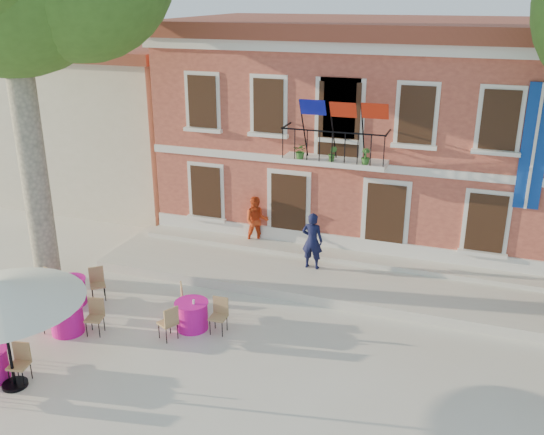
{
  "coord_description": "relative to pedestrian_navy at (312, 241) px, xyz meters",
  "views": [
    {
      "loc": [
        6.13,
        -12.08,
        8.37
      ],
      "look_at": [
        0.68,
        3.5,
        2.22
      ],
      "focal_mm": 40.0,
      "sensor_mm": 36.0,
      "label": 1
    }
  ],
  "objects": [
    {
      "name": "pedestrian_orange",
      "position": [
        -2.27,
        1.16,
        -0.05
      ],
      "size": [
        1.01,
        0.91,
        1.7
      ],
      "primitive_type": "imported",
      "rotation": [
        0.0,
        0.0,
        0.39
      ],
      "color": "#C53C17",
      "rests_on": "terrace"
    },
    {
      "name": "cafe_table_4",
      "position": [
        -2.13,
        -4.07,
        -0.77
      ],
      "size": [
        1.65,
        1.87,
        0.95
      ],
      "color": "#DA148E",
      "rests_on": "ground"
    },
    {
      "name": "cafe_table_3",
      "position": [
        -5.99,
        -3.98,
        -0.77
      ],
      "size": [
        1.85,
        1.76,
        0.95
      ],
      "color": "#DA148E",
      "rests_on": "ground"
    },
    {
      "name": "ground",
      "position": [
        -1.63,
        -4.54,
        -1.2
      ],
      "size": [
        90.0,
        90.0,
        0.0
      ],
      "primitive_type": "plane",
      "color": "beige",
      "rests_on": "ground"
    },
    {
      "name": "cafe_table_0",
      "position": [
        -5.11,
        -5.32,
        -0.78
      ],
      "size": [
        1.97,
        0.9,
        0.95
      ],
      "color": "#DA148E",
      "rests_on": "ground"
    },
    {
      "name": "neighbor_west",
      "position": [
        -11.13,
        6.46,
        2.01
      ],
      "size": [
        9.4,
        9.4,
        6.4
      ],
      "color": "beige",
      "rests_on": "ground"
    },
    {
      "name": "terrace",
      "position": [
        0.37,
        -0.14,
        -1.05
      ],
      "size": [
        14.0,
        3.4,
        0.3
      ],
      "primitive_type": "cube",
      "color": "silver",
      "rests_on": "ground"
    },
    {
      "name": "main_building",
      "position": [
        0.37,
        5.44,
        2.58
      ],
      "size": [
        13.5,
        9.59,
        7.5
      ],
      "color": "#CD624A",
      "rests_on": "ground"
    },
    {
      "name": "pedestrian_navy",
      "position": [
        0.0,
        0.0,
        0.0
      ],
      "size": [
        0.66,
        0.43,
        1.81
      ],
      "primitive_type": "imported",
      "rotation": [
        0.0,
        0.0,
        3.14
      ],
      "color": "black",
      "rests_on": "terrace"
    }
  ]
}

